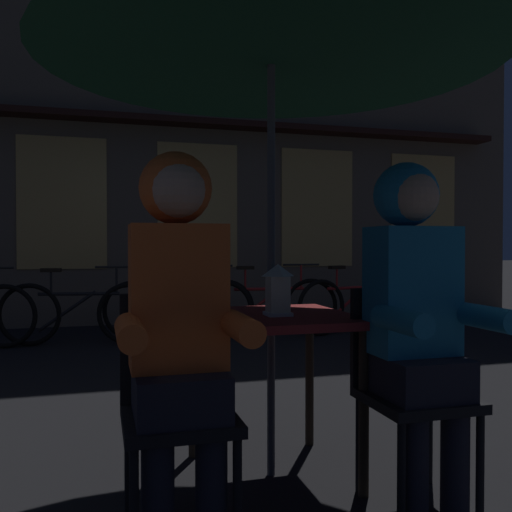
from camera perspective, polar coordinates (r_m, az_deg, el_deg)
ground_plane at (r=2.71m, az=1.57°, el=-21.74°), size 60.00×60.00×0.00m
cafe_table at (r=2.54m, az=1.57°, el=-8.32°), size 0.72×0.72×0.74m
patio_umbrella at (r=2.70m, az=1.59°, el=22.99°), size 2.10×2.10×2.31m
lantern at (r=2.46m, az=2.28°, el=-3.39°), size 0.11×0.11×0.23m
chair_left at (r=2.11m, az=-8.21°, el=-14.40°), size 0.40×0.40×0.87m
chair_right at (r=2.43m, az=15.43°, el=-12.37°), size 0.40×0.40×0.87m
person_left_hooded at (r=1.99m, az=-8.02°, el=-4.88°), size 0.45×0.56×1.40m
person_right_hooded at (r=2.32m, az=16.21°, el=-4.05°), size 0.45×0.56×1.40m
shopfront_building at (r=8.15m, az=-6.43°, el=15.57°), size 10.00×0.93×6.20m
bicycle_second at (r=6.10m, az=-17.90°, el=-5.60°), size 1.66×0.36×0.84m
bicycle_third at (r=6.25m, az=-8.08°, el=-5.39°), size 1.66×0.36×0.84m
bicycle_fourth at (r=6.46m, az=1.35°, el=-5.18°), size 1.68×0.16×0.84m
bicycle_fifth at (r=6.76m, az=10.29°, el=-4.91°), size 1.65×0.43×0.84m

